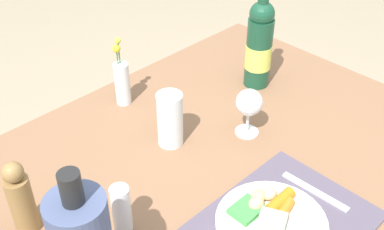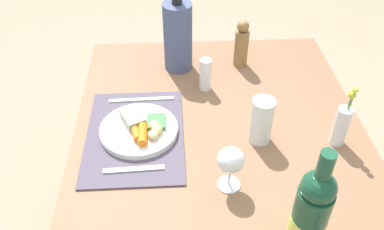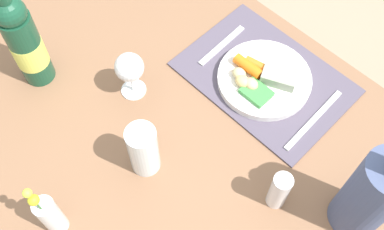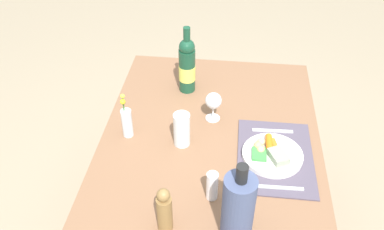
{
  "view_description": "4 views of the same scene",
  "coord_description": "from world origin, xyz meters",
  "px_view_note": "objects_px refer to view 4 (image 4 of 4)",
  "views": [
    {
      "loc": [
        -0.68,
        -0.62,
        1.54
      ],
      "look_at": [
        -0.02,
        0.05,
        0.84
      ],
      "focal_mm": 45.17,
      "sensor_mm": 36.0,
      "label": 1
    },
    {
      "loc": [
        0.85,
        -0.14,
        1.59
      ],
      "look_at": [
        -0.07,
        -0.09,
        0.8
      ],
      "focal_mm": 38.06,
      "sensor_mm": 36.0,
      "label": 2
    },
    {
      "loc": [
        -0.42,
        0.35,
        1.7
      ],
      "look_at": [
        -0.03,
        -0.04,
        0.75
      ],
      "focal_mm": 42.89,
      "sensor_mm": 36.0,
      "label": 3
    },
    {
      "loc": [
        -1.26,
        -0.07,
        1.89
      ],
      "look_at": [
        0.08,
        0.09,
        0.79
      ],
      "focal_mm": 38.59,
      "sensor_mm": 36.0,
      "label": 4
    }
  ],
  "objects_px": {
    "dinner_plate": "(272,154)",
    "water_tumbler": "(182,131)",
    "wine_glass": "(214,102)",
    "pepper_mill": "(164,210)",
    "knife": "(273,131)",
    "dining_table": "(210,155)",
    "salt_shaker": "(212,186)",
    "flower_vase": "(127,122)",
    "wine_bottle": "(187,66)",
    "cooler_bottle": "(238,207)",
    "fork": "(273,187)"
  },
  "relations": [
    {
      "from": "wine_bottle",
      "to": "water_tumbler",
      "type": "relative_size",
      "value": 2.21
    },
    {
      "from": "dining_table",
      "to": "water_tumbler",
      "type": "bearing_deg",
      "value": 107.41
    },
    {
      "from": "wine_glass",
      "to": "salt_shaker",
      "type": "height_order",
      "value": "wine_glass"
    },
    {
      "from": "dinner_plate",
      "to": "pepper_mill",
      "type": "height_order",
      "value": "pepper_mill"
    },
    {
      "from": "pepper_mill",
      "to": "water_tumbler",
      "type": "height_order",
      "value": "pepper_mill"
    },
    {
      "from": "dinner_plate",
      "to": "knife",
      "type": "height_order",
      "value": "dinner_plate"
    },
    {
      "from": "cooler_bottle",
      "to": "dinner_plate",
      "type": "bearing_deg",
      "value": -19.48
    },
    {
      "from": "dinner_plate",
      "to": "salt_shaker",
      "type": "xyz_separation_m",
      "value": [
        -0.22,
        0.22,
        0.04
      ]
    },
    {
      "from": "wine_bottle",
      "to": "cooler_bottle",
      "type": "bearing_deg",
      "value": -161.96
    },
    {
      "from": "fork",
      "to": "wine_glass",
      "type": "xyz_separation_m",
      "value": [
        0.38,
        0.25,
        0.09
      ]
    },
    {
      "from": "dining_table",
      "to": "cooler_bottle",
      "type": "distance_m",
      "value": 0.51
    },
    {
      "from": "dining_table",
      "to": "salt_shaker",
      "type": "height_order",
      "value": "salt_shaker"
    },
    {
      "from": "wine_glass",
      "to": "pepper_mill",
      "type": "bearing_deg",
      "value": 168.64
    },
    {
      "from": "pepper_mill",
      "to": "fork",
      "type": "bearing_deg",
      "value": -60.43
    },
    {
      "from": "wine_bottle",
      "to": "pepper_mill",
      "type": "relative_size",
      "value": 1.79
    },
    {
      "from": "pepper_mill",
      "to": "cooler_bottle",
      "type": "relative_size",
      "value": 0.58
    },
    {
      "from": "knife",
      "to": "wine_bottle",
      "type": "height_order",
      "value": "wine_bottle"
    },
    {
      "from": "pepper_mill",
      "to": "salt_shaker",
      "type": "distance_m",
      "value": 0.21
    },
    {
      "from": "fork",
      "to": "salt_shaker",
      "type": "bearing_deg",
      "value": 104.49
    },
    {
      "from": "dining_table",
      "to": "cooler_bottle",
      "type": "height_order",
      "value": "cooler_bottle"
    },
    {
      "from": "water_tumbler",
      "to": "salt_shaker",
      "type": "height_order",
      "value": "water_tumbler"
    },
    {
      "from": "dinner_plate",
      "to": "knife",
      "type": "xyz_separation_m",
      "value": [
        0.15,
        -0.01,
        -0.01
      ]
    },
    {
      "from": "dinner_plate",
      "to": "wine_bottle",
      "type": "distance_m",
      "value": 0.58
    },
    {
      "from": "dinner_plate",
      "to": "pepper_mill",
      "type": "bearing_deg",
      "value": 135.41
    },
    {
      "from": "water_tumbler",
      "to": "salt_shaker",
      "type": "xyz_separation_m",
      "value": [
        -0.27,
        -0.14,
        -0.01
      ]
    },
    {
      "from": "flower_vase",
      "to": "pepper_mill",
      "type": "relative_size",
      "value": 1.14
    },
    {
      "from": "knife",
      "to": "cooler_bottle",
      "type": "distance_m",
      "value": 0.55
    },
    {
      "from": "flower_vase",
      "to": "water_tumbler",
      "type": "height_order",
      "value": "flower_vase"
    },
    {
      "from": "fork",
      "to": "knife",
      "type": "relative_size",
      "value": 1.28
    },
    {
      "from": "dinner_plate",
      "to": "pepper_mill",
      "type": "xyz_separation_m",
      "value": [
        -0.37,
        0.36,
        0.07
      ]
    },
    {
      "from": "knife",
      "to": "water_tumbler",
      "type": "bearing_deg",
      "value": 104.26
    },
    {
      "from": "dining_table",
      "to": "flower_vase",
      "type": "relative_size",
      "value": 6.01
    },
    {
      "from": "fork",
      "to": "knife",
      "type": "xyz_separation_m",
      "value": [
        0.31,
        -0.01,
        0.0
      ]
    },
    {
      "from": "salt_shaker",
      "to": "dining_table",
      "type": "bearing_deg",
      "value": 5.4
    },
    {
      "from": "wine_glass",
      "to": "water_tumbler",
      "type": "xyz_separation_m",
      "value": [
        -0.17,
        0.12,
        -0.03
      ]
    },
    {
      "from": "cooler_bottle",
      "to": "salt_shaker",
      "type": "bearing_deg",
      "value": 32.3
    },
    {
      "from": "dining_table",
      "to": "knife",
      "type": "xyz_separation_m",
      "value": [
        0.07,
        -0.26,
        0.1
      ]
    },
    {
      "from": "cooler_bottle",
      "to": "water_tumbler",
      "type": "xyz_separation_m",
      "value": [
        0.41,
        0.23,
        -0.07
      ]
    },
    {
      "from": "wine_bottle",
      "to": "salt_shaker",
      "type": "xyz_separation_m",
      "value": [
        -0.65,
        -0.17,
        -0.08
      ]
    },
    {
      "from": "flower_vase",
      "to": "cooler_bottle",
      "type": "bearing_deg",
      "value": -133.2
    },
    {
      "from": "dining_table",
      "to": "pepper_mill",
      "type": "distance_m",
      "value": 0.49
    },
    {
      "from": "wine_glass",
      "to": "dining_table",
      "type": "bearing_deg",
      "value": 179.13
    },
    {
      "from": "dinner_plate",
      "to": "water_tumbler",
      "type": "relative_size",
      "value": 1.6
    },
    {
      "from": "wine_glass",
      "to": "pepper_mill",
      "type": "xyz_separation_m",
      "value": [
        -0.58,
        0.12,
        -0.01
      ]
    },
    {
      "from": "flower_vase",
      "to": "pepper_mill",
      "type": "bearing_deg",
      "value": -152.29
    },
    {
      "from": "wine_glass",
      "to": "wine_bottle",
      "type": "distance_m",
      "value": 0.25
    },
    {
      "from": "wine_glass",
      "to": "flower_vase",
      "type": "bearing_deg",
      "value": 113.02
    },
    {
      "from": "cooler_bottle",
      "to": "wine_bottle",
      "type": "bearing_deg",
      "value": 18.04
    },
    {
      "from": "dinner_plate",
      "to": "salt_shaker",
      "type": "distance_m",
      "value": 0.32
    },
    {
      "from": "wine_glass",
      "to": "water_tumbler",
      "type": "bearing_deg",
      "value": 146.2
    }
  ]
}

